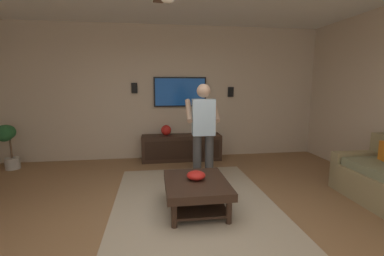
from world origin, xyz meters
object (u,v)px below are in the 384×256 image
(coffee_table, at_px, (196,188))
(person_standing, at_px, (203,128))
(bowl, at_px, (196,175))
(vase_round, at_px, (166,130))
(tv, at_px, (180,92))
(wall_speaker_right, at_px, (134,88))
(potted_plant_tall, at_px, (7,139))
(remote_white, at_px, (196,176))
(wall_speaker_left, at_px, (231,92))
(media_console, at_px, (182,148))

(coffee_table, distance_m, person_standing, 1.17)
(bowl, xyz_separation_m, vase_round, (2.37, 0.27, 0.20))
(tv, relative_size, wall_speaker_right, 5.21)
(coffee_table, xyz_separation_m, potted_plant_tall, (2.22, 3.32, 0.31))
(remote_white, bearing_deg, vase_round, -114.44)
(person_standing, xyz_separation_m, remote_white, (-0.81, 0.25, -0.52))
(potted_plant_tall, bearing_deg, coffee_table, -123.73)
(wall_speaker_left, bearing_deg, tv, 90.66)
(potted_plant_tall, relative_size, wall_speaker_left, 3.97)
(potted_plant_tall, bearing_deg, media_console, -87.36)
(potted_plant_tall, bearing_deg, tv, -83.31)
(remote_white, bearing_deg, media_console, -122.67)
(person_standing, relative_size, bowl, 6.65)
(bowl, bearing_deg, coffee_table, 174.24)
(remote_white, height_order, wall_speaker_left, wall_speaker_left)
(tv, bearing_deg, potted_plant_tall, -83.31)
(person_standing, distance_m, wall_speaker_left, 2.00)
(media_console, relative_size, wall_speaker_right, 7.73)
(wall_speaker_left, relative_size, wall_speaker_right, 1.00)
(bowl, bearing_deg, tv, -1.19)
(wall_speaker_left, bearing_deg, person_standing, 150.74)
(bowl, height_order, wall_speaker_right, wall_speaker_right)
(vase_round, relative_size, wall_speaker_left, 1.00)
(media_console, distance_m, remote_white, 2.24)
(coffee_table, xyz_separation_m, bowl, (0.04, -0.00, 0.16))
(vase_round, bearing_deg, coffee_table, -173.62)
(tv, xyz_separation_m, person_standing, (-1.67, -0.21, -0.53))
(tv, distance_m, wall_speaker_right, 0.98)
(bowl, xyz_separation_m, wall_speaker_right, (2.58, 0.93, 1.10))
(potted_plant_tall, bearing_deg, wall_speaker_left, -84.83)
(coffee_table, relative_size, bowl, 4.06)
(remote_white, bearing_deg, coffee_table, 50.87)
(coffee_table, height_order, person_standing, person_standing)
(remote_white, bearing_deg, potted_plant_tall, -63.57)
(remote_white, bearing_deg, person_standing, -138.60)
(wall_speaker_right, bearing_deg, vase_round, -108.28)
(media_console, relative_size, vase_round, 7.73)
(media_console, relative_size, person_standing, 1.04)
(person_standing, distance_m, remote_white, 0.99)
(vase_round, bearing_deg, wall_speaker_left, -81.70)
(tv, distance_m, wall_speaker_left, 1.15)
(potted_plant_tall, bearing_deg, person_standing, -109.51)
(coffee_table, distance_m, tv, 2.87)
(bowl, height_order, remote_white, bowl)
(remote_white, distance_m, wall_speaker_left, 2.95)
(coffee_table, xyz_separation_m, remote_white, (0.14, -0.02, 0.12))
(person_standing, height_order, bowl, person_standing)
(tv, relative_size, vase_round, 5.21)
(person_standing, distance_m, wall_speaker_right, 2.15)
(tv, xyz_separation_m, bowl, (-2.57, 0.05, -1.01))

